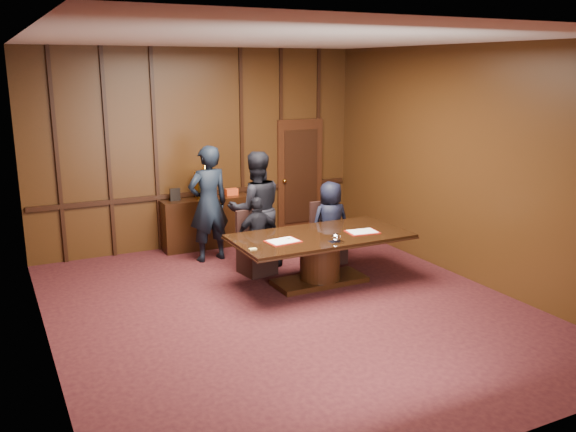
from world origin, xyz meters
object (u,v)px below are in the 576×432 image
object	(u,v)px
conference_table	(320,251)
witness_left	(209,204)
sideboard	(207,221)
signatory_left	(258,236)
witness_right	(256,209)
signatory_right	(330,223)

from	to	relation	value
conference_table	witness_left	xyz separation A→B (m)	(-1.08, 1.83, 0.46)
sideboard	signatory_left	xyz separation A→B (m)	(0.21, -1.79, 0.13)
sideboard	signatory_left	world-z (taller)	sideboard
signatory_left	witness_left	size ratio (longest dim) A/B	0.64
signatory_left	witness_right	bearing A→B (deg)	-107.58
conference_table	signatory_right	xyz separation A→B (m)	(0.65, 0.80, 0.17)
signatory_right	witness_left	bearing A→B (deg)	-27.64
signatory_left	signatory_right	xyz separation A→B (m)	(1.30, 0.00, 0.07)
signatory_right	witness_right	size ratio (longest dim) A/B	0.73
sideboard	witness_left	size ratio (longest dim) A/B	0.83
witness_right	signatory_right	bearing A→B (deg)	168.85
conference_table	signatory_left	world-z (taller)	signatory_left
conference_table	signatory_right	size ratio (longest dim) A/B	1.92
sideboard	witness_right	xyz separation A→B (m)	(0.37, -1.36, 0.45)
conference_table	witness_left	distance (m)	2.18
conference_table	witness_right	world-z (taller)	witness_right
conference_table	witness_left	bearing A→B (deg)	120.50
conference_table	signatory_left	xyz separation A→B (m)	(-0.65, 0.80, 0.11)
sideboard	signatory_right	distance (m)	2.35
signatory_left	witness_right	distance (m)	0.56
sideboard	signatory_left	distance (m)	1.81
signatory_left	witness_left	world-z (taller)	witness_left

